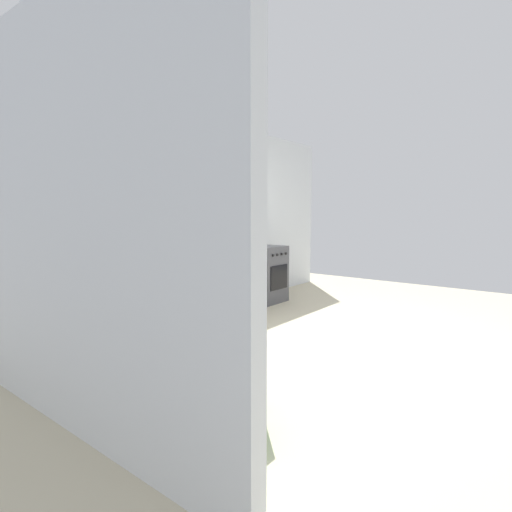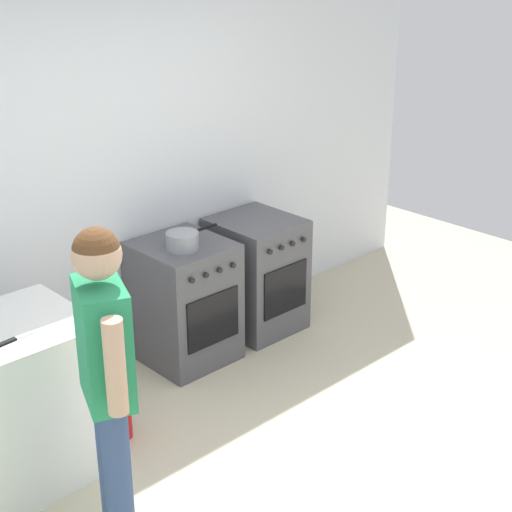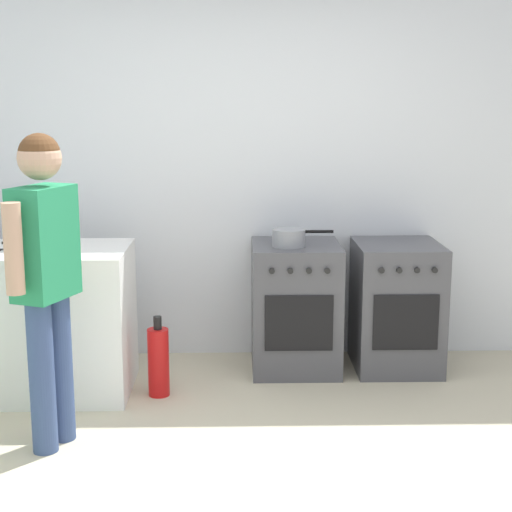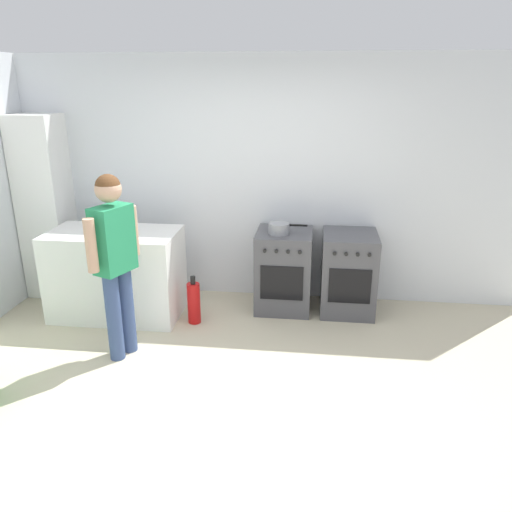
{
  "view_description": "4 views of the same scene",
  "coord_description": "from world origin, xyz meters",
  "px_view_note": "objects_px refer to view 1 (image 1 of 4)",
  "views": [
    {
      "loc": [
        -3.77,
        -2.05,
        1.34
      ],
      "look_at": [
        -0.3,
        0.67,
        0.87
      ],
      "focal_mm": 28.0,
      "sensor_mm": 36.0,
      "label": 1
    },
    {
      "loc": [
        -2.6,
        -2.25,
        2.76
      ],
      "look_at": [
        0.25,
        0.76,
        1.04
      ],
      "focal_mm": 55.0,
      "sensor_mm": 36.0,
      "label": 2
    },
    {
      "loc": [
        -0.04,
        -3.46,
        1.8
      ],
      "look_at": [
        0.06,
        0.62,
        0.97
      ],
      "focal_mm": 55.0,
      "sensor_mm": 36.0,
      "label": 3
    },
    {
      "loc": [
        0.66,
        -3.36,
        2.33
      ],
      "look_at": [
        0.15,
        0.76,
        0.86
      ],
      "focal_mm": 35.0,
      "sensor_mm": 36.0,
      "label": 4
    }
  ],
  "objects_px": {
    "knife_carving": "(150,259)",
    "larder_cabinet": "(23,252)",
    "person": "(231,253)",
    "recycling_crate_lower": "(217,408)",
    "oven_right": "(263,274)",
    "knife_chef": "(133,256)",
    "recycling_crate_upper": "(216,365)",
    "knife_paring": "(175,257)",
    "fire_extinguisher": "(215,311)",
    "pot": "(235,245)",
    "oven_left": "(233,279)"
  },
  "relations": [
    {
      "from": "recycling_crate_upper",
      "to": "knife_chef",
      "type": "bearing_deg",
      "value": 69.06
    },
    {
      "from": "knife_carving",
      "to": "recycling_crate_upper",
      "type": "relative_size",
      "value": 0.63
    },
    {
      "from": "knife_carving",
      "to": "oven_right",
      "type": "bearing_deg",
      "value": 10.69
    },
    {
      "from": "pot",
      "to": "larder_cabinet",
      "type": "bearing_deg",
      "value": 176.08
    },
    {
      "from": "fire_extinguisher",
      "to": "recycling_crate_lower",
      "type": "xyz_separation_m",
      "value": [
        -1.55,
        -1.51,
        -0.08
      ]
    },
    {
      "from": "oven_left",
      "to": "oven_right",
      "type": "xyz_separation_m",
      "value": [
        0.68,
        -0.0,
        -0.0
      ]
    },
    {
      "from": "knife_carving",
      "to": "person",
      "type": "relative_size",
      "value": 0.2
    },
    {
      "from": "person",
      "to": "knife_carving",
      "type": "bearing_deg",
      "value": 118.71
    },
    {
      "from": "recycling_crate_lower",
      "to": "recycling_crate_upper",
      "type": "bearing_deg",
      "value": 0.0
    },
    {
      "from": "oven_left",
      "to": "recycling_crate_upper",
      "type": "relative_size",
      "value": 1.63
    },
    {
      "from": "knife_paring",
      "to": "larder_cabinet",
      "type": "relative_size",
      "value": 0.11
    },
    {
      "from": "knife_paring",
      "to": "larder_cabinet",
      "type": "bearing_deg",
      "value": 150.68
    },
    {
      "from": "knife_paring",
      "to": "recycling_crate_upper",
      "type": "xyz_separation_m",
      "value": [
        -0.93,
        -1.45,
        -0.49
      ]
    },
    {
      "from": "knife_carving",
      "to": "knife_chef",
      "type": "height_order",
      "value": "same"
    },
    {
      "from": "knife_chef",
      "to": "oven_right",
      "type": "bearing_deg",
      "value": 3.77
    },
    {
      "from": "recycling_crate_lower",
      "to": "knife_carving",
      "type": "bearing_deg",
      "value": 66.03
    },
    {
      "from": "oven_right",
      "to": "recycling_crate_upper",
      "type": "bearing_deg",
      "value": -147.28
    },
    {
      "from": "pot",
      "to": "recycling_crate_lower",
      "type": "height_order",
      "value": "pot"
    },
    {
      "from": "oven_left",
      "to": "knife_paring",
      "type": "bearing_deg",
      "value": -159.93
    },
    {
      "from": "knife_chef",
      "to": "recycling_crate_upper",
      "type": "bearing_deg",
      "value": -110.94
    },
    {
      "from": "recycling_crate_upper",
      "to": "larder_cabinet",
      "type": "bearing_deg",
      "value": 96.17
    },
    {
      "from": "oven_left",
      "to": "person",
      "type": "relative_size",
      "value": 0.52
    },
    {
      "from": "knife_chef",
      "to": "recycling_crate_upper",
      "type": "distance_m",
      "value": 2.02
    },
    {
      "from": "oven_right",
      "to": "larder_cabinet",
      "type": "xyz_separation_m",
      "value": [
        -3.33,
        0.1,
        0.57
      ]
    },
    {
      "from": "fire_extinguisher",
      "to": "person",
      "type": "bearing_deg",
      "value": -124.95
    },
    {
      "from": "knife_carving",
      "to": "fire_extinguisher",
      "type": "xyz_separation_m",
      "value": [
        0.87,
        -0.02,
        -0.69
      ]
    },
    {
      "from": "person",
      "to": "fire_extinguisher",
      "type": "distance_m",
      "value": 1.13
    },
    {
      "from": "knife_carving",
      "to": "larder_cabinet",
      "type": "height_order",
      "value": "larder_cabinet"
    },
    {
      "from": "knife_paring",
      "to": "knife_chef",
      "type": "height_order",
      "value": "same"
    },
    {
      "from": "oven_left",
      "to": "recycling_crate_lower",
      "type": "height_order",
      "value": "oven_left"
    },
    {
      "from": "pot",
      "to": "knife_paring",
      "type": "relative_size",
      "value": 1.87
    },
    {
      "from": "pot",
      "to": "person",
      "type": "height_order",
      "value": "person"
    },
    {
      "from": "pot",
      "to": "larder_cabinet",
      "type": "xyz_separation_m",
      "value": [
        -2.6,
        0.18,
        0.09
      ]
    },
    {
      "from": "person",
      "to": "knife_paring",
      "type": "bearing_deg",
      "value": 103.03
    },
    {
      "from": "fire_extinguisher",
      "to": "recycling_crate_upper",
      "type": "bearing_deg",
      "value": -135.74
    },
    {
      "from": "oven_right",
      "to": "knife_chef",
      "type": "relative_size",
      "value": 2.86
    },
    {
      "from": "recycling_crate_upper",
      "to": "person",
      "type": "bearing_deg",
      "value": 37.56
    },
    {
      "from": "knife_chef",
      "to": "fire_extinguisher",
      "type": "relative_size",
      "value": 0.59
    },
    {
      "from": "pot",
      "to": "larder_cabinet",
      "type": "relative_size",
      "value": 0.2
    },
    {
      "from": "knife_chef",
      "to": "larder_cabinet",
      "type": "xyz_separation_m",
      "value": [
        -0.93,
        0.26,
        0.1
      ]
    },
    {
      "from": "knife_chef",
      "to": "larder_cabinet",
      "type": "relative_size",
      "value": 0.15
    },
    {
      "from": "fire_extinguisher",
      "to": "oven_right",
      "type": "bearing_deg",
      "value": 17.17
    },
    {
      "from": "oven_right",
      "to": "knife_chef",
      "type": "distance_m",
      "value": 2.45
    },
    {
      "from": "knife_chef",
      "to": "recycling_crate_lower",
      "type": "height_order",
      "value": "knife_chef"
    },
    {
      "from": "knife_chef",
      "to": "recycling_crate_lower",
      "type": "distance_m",
      "value": 2.11
    },
    {
      "from": "knife_paring",
      "to": "knife_carving",
      "type": "xyz_separation_m",
      "value": [
        -0.25,
        0.09,
        -0.0
      ]
    },
    {
      "from": "person",
      "to": "fire_extinguisher",
      "type": "xyz_separation_m",
      "value": [
        0.48,
        0.69,
        -0.75
      ]
    },
    {
      "from": "oven_left",
      "to": "pot",
      "type": "distance_m",
      "value": 0.49
    },
    {
      "from": "person",
      "to": "recycling_crate_lower",
      "type": "bearing_deg",
      "value": -142.44
    },
    {
      "from": "knife_paring",
      "to": "person",
      "type": "relative_size",
      "value": 0.13
    }
  ]
}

